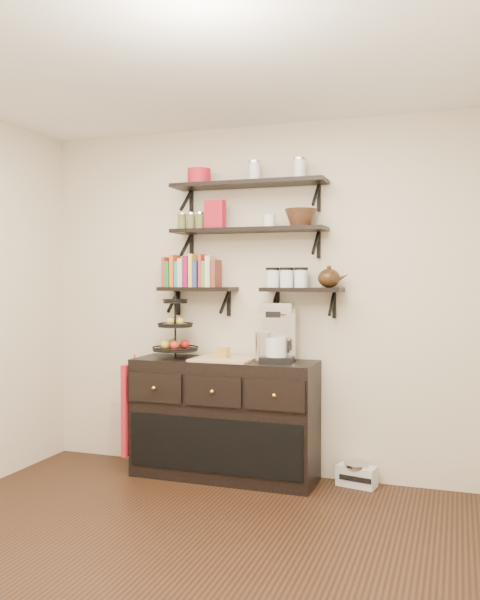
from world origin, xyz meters
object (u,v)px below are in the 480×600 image
sideboard (224,418)px  fruit_stand (176,335)px  coffee_maker (278,334)px  radio (357,475)px

sideboard → fruit_stand: fruit_stand is taller
coffee_maker → radio: coffee_maker is taller
fruit_stand → radio: fruit_stand is taller
coffee_maker → radio: bearing=2.0°
fruit_stand → coffee_maker: bearing=1.8°
sideboard → radio: size_ratio=4.65×
sideboard → radio: (0.99, 0.12, -0.37)m
coffee_maker → sideboard: bearing=177.1°
fruit_stand → radio: bearing=4.8°
radio → sideboard: bearing=-161.2°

